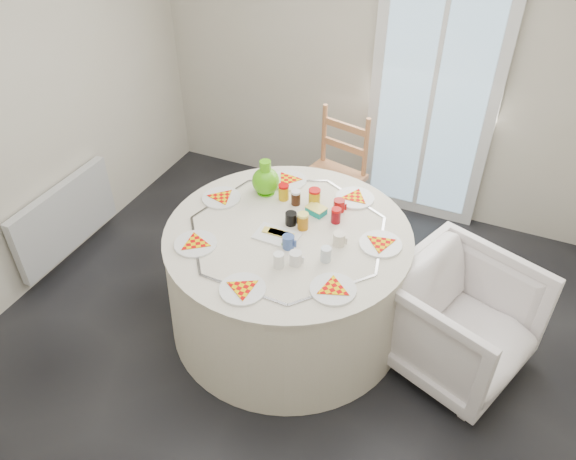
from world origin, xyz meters
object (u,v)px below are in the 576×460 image
at_px(green_pitcher, 266,182).
at_px(armchair, 460,319).
at_px(table, 288,279).
at_px(radiator, 65,218).
at_px(wooden_chair, 330,182).

bearing_deg(green_pitcher, armchair, 3.10).
bearing_deg(table, radiator, -177.53).
height_order(table, green_pitcher, green_pitcher).
xyz_separation_m(radiator, wooden_chair, (1.73, 1.18, 0.09)).
bearing_deg(table, armchair, 4.93).
bearing_deg(radiator, table, 2.47).
height_order(table, wooden_chair, wooden_chair).
bearing_deg(wooden_chair, armchair, -26.05).
bearing_deg(armchair, table, 115.98).
distance_m(table, armchair, 1.13).
bearing_deg(table, green_pitcher, 133.25).
bearing_deg(table, wooden_chair, 96.16).
distance_m(radiator, armchair, 2.98).
distance_m(radiator, green_pitcher, 1.66).
xyz_separation_m(table, armchair, (1.13, 0.10, 0.02)).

